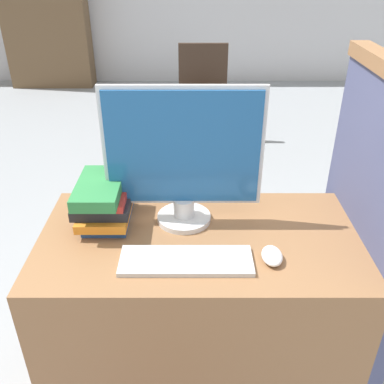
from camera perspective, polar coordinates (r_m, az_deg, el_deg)
name	(u,v)px	position (r m, az deg, el deg)	size (l,w,h in m)	color
desk	(199,316)	(1.73, 0.92, -16.21)	(1.11, 0.60, 0.76)	#8C603D
carrel_divider	(358,247)	(1.68, 21.23, -6.87)	(0.07, 0.70, 1.34)	#474C70
monitor	(184,157)	(1.44, -1.05, 4.74)	(0.54, 0.19, 0.50)	silver
keyboard	(187,261)	(1.36, -0.69, -9.15)	(0.42, 0.14, 0.02)	silver
mouse	(273,256)	(1.39, 10.72, -8.36)	(0.07, 0.10, 0.04)	white
book_stack	(105,201)	(1.55, -11.56, -1.21)	(0.20, 0.27, 0.17)	#285199
far_chair	(204,91)	(3.94, 1.61, 13.34)	(0.44, 0.44, 0.90)	#38281E
bookshelf_far	(44,5)	(6.08, -19.09, 22.51)	(1.05, 0.32, 2.01)	brown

